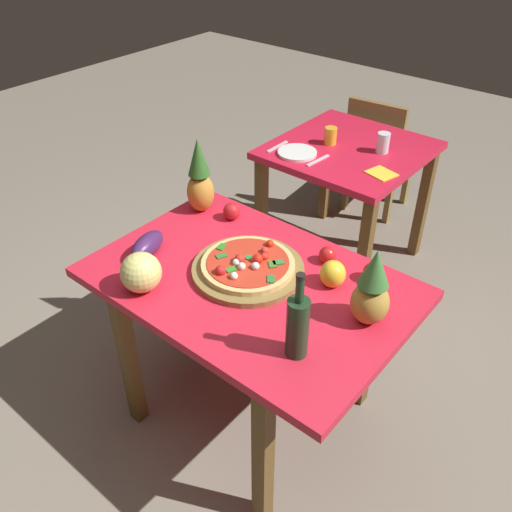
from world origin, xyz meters
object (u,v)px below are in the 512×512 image
Objects in this scene: drinking_glass_water at (383,143)px; dining_chair at (378,150)px; drinking_glass_juice at (331,136)px; fork_utensil at (277,147)px; bell_pepper at (333,274)px; wine_bottle at (298,326)px; dinner_plate at (297,153)px; background_table at (347,167)px; pizza at (248,264)px; display_table at (250,298)px; tomato_near_board at (232,211)px; pineapple_left at (200,179)px; knife_utensil at (318,160)px; pineapple_right at (372,291)px; tomato_at_corner at (373,272)px; tomato_by_bottle at (327,255)px; napkin_folded at (382,173)px; eggplant at (147,245)px; pizza_board at (248,269)px; melon at (141,272)px.

dining_chair is at bearing 117.78° from drinking_glass_water.
drinking_glass_juice is 0.31m from fork_utensil.
bell_pepper is (0.75, -1.77, 0.34)m from dining_chair.
wine_bottle is at bearing -60.63° from drinking_glass_juice.
background_table is at bearing 56.21° from dinner_plate.
display_table is at bearing -41.98° from pizza.
pizza is (-0.03, 0.03, 0.14)m from display_table.
tomato_near_board is (-0.72, 0.49, -0.08)m from wine_bottle.
pineapple_left is 0.80m from knife_utensil.
tomato_near_board is 0.44× the size of fork_utensil.
pineapple_left is 1.01m from drinking_glass_juice.
fork_utensil is (-0.92, 0.85, -0.05)m from bell_pepper.
dining_chair is 2.14m from pineapple_right.
pineapple_right reaches higher than drinking_glass_juice.
display_table is 0.54m from pineapple_right.
dinner_plate is at bearing 116.69° from display_table.
tomato_at_corner is at bearing 115.90° from pineapple_right.
pizza reaches higher than dining_chair.
knife_utensil reaches higher than display_table.
pineapple_right is 4.34× the size of tomato_by_bottle.
napkin_folded is (0.44, -0.83, 0.30)m from dining_chair.
pineapple_right is (0.51, 0.06, 0.10)m from pizza.
tomato_at_corner is (0.80, 0.44, -0.01)m from eggplant.
bell_pepper is 0.15m from tomato_by_bottle.
pineapple_right is 0.38m from tomato_by_bottle.
display_table is 1.34m from background_table.
bell_pepper reaches higher than tomato_near_board.
bell_pepper is at bearing -72.19° from napkin_folded.
eggplant is 1.43× the size of napkin_folded.
drinking_glass_juice is at bearing -162.97° from background_table.
wine_bottle is 1.65m from drinking_glass_water.
napkin_folded is at bearing 69.25° from tomato_near_board.
eggplant reaches higher than pizza_board.
fork_utensil is (-0.15, 0.77, -0.16)m from pineapple_left.
tomato_at_corner is at bearing 39.06° from display_table.
melon is at bearing 89.80° from dining_chair.
drinking_glass_water is at bearing 86.14° from melon.
tomato_at_corner is at bearing -63.53° from napkin_folded.
dinner_plate is (-0.09, 1.17, -0.04)m from eggplant.
bell_pepper reaches higher than pizza.
napkin_folded is at bearing 72.49° from eggplant.
pineapple_right is at bearing 70.56° from wine_bottle.
pineapple_left reaches higher than dining_chair.
drinking_glass_water is (-0.13, 1.32, 0.04)m from pizza_board.
pizza_board is 6.37× the size of tomato_by_bottle.
melon is (-0.28, -0.30, 0.18)m from display_table.
drinking_glass_water is (-0.34, 1.06, 0.02)m from tomato_by_bottle.
pizza is 1.06m from knife_utensil.
tomato_at_corner is at bearing -63.03° from drinking_glass_water.
background_table is at bearing 86.30° from eggplant.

